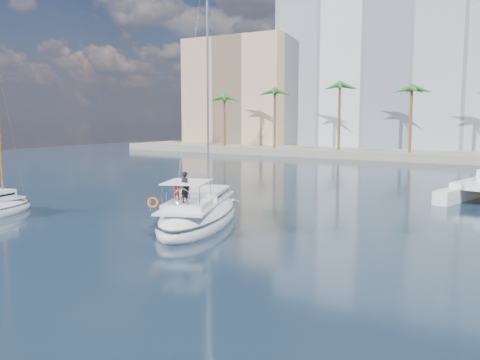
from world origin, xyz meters
The scene contains 8 objects.
ground centered at (0.00, 0.00, 0.00)m, with size 160.00×160.00×0.00m, color black.
quay centered at (0.00, 61.00, 0.60)m, with size 120.00×14.00×1.20m, color gray.
building_modern centered at (-12.00, 73.00, 14.00)m, with size 42.00×16.00×28.00m, color silver.
building_tan_left centered at (-42.00, 69.00, 11.00)m, with size 22.00×14.00×22.00m, color tan.
palm_left centered at (-34.00, 57.00, 10.28)m, with size 3.60×3.60×12.30m.
palm_centre centered at (0.00, 57.00, 10.28)m, with size 3.60×3.60×12.30m.
main_sloop centered at (-4.56, 2.60, 0.56)m, with size 8.69×13.46×19.10m.
seagull centered at (-4.43, 6.39, 0.96)m, with size 1.18×0.51×0.22m.
Camera 1 is at (15.67, -24.56, 6.93)m, focal length 40.00 mm.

